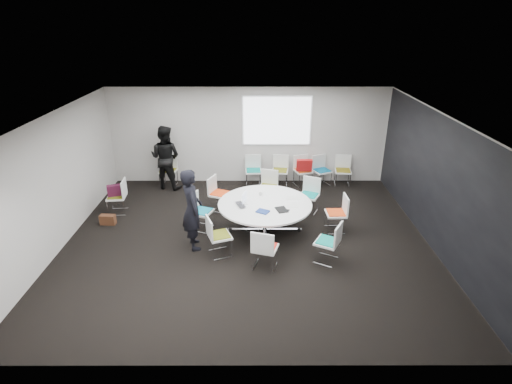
{
  "coord_description": "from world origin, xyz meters",
  "views": [
    {
      "loc": [
        0.19,
        -7.73,
        4.62
      ],
      "look_at": [
        0.2,
        0.4,
        1.0
      ],
      "focal_mm": 28.0,
      "sensor_mm": 36.0,
      "label": 1
    }
  ],
  "objects_px": {
    "conference_table": "(265,211)",
    "chair_back_c": "(303,176)",
    "chair_ring_b": "(309,202)",
    "chair_back_e": "(342,176)",
    "person_main": "(192,209)",
    "maroon_bag": "(116,190)",
    "chair_ring_c": "(268,193)",
    "chair_ring_f": "(219,243)",
    "laptop": "(243,205)",
    "chair_back_a": "(253,176)",
    "cup": "(261,193)",
    "chair_ring_h": "(327,249)",
    "person_back": "(165,157)",
    "chair_ring_d": "(219,200)",
    "chair_spare_left": "(118,203)",
    "chair_ring_a": "(336,220)",
    "chair_ring_g": "(265,256)",
    "chair_back_d": "(321,176)",
    "chair_back_b": "(280,176)",
    "chair_ring_e": "(202,218)",
    "brown_bag": "(108,220)",
    "chair_person_back": "(169,176)"
  },
  "relations": [
    {
      "from": "cup",
      "to": "chair_ring_b",
      "type": "bearing_deg",
      "value": 26.08
    },
    {
      "from": "chair_ring_c",
      "to": "chair_ring_g",
      "type": "height_order",
      "value": "same"
    },
    {
      "from": "chair_ring_h",
      "to": "cup",
      "type": "xyz_separation_m",
      "value": [
        -1.34,
        1.65,
        0.5
      ]
    },
    {
      "from": "chair_ring_g",
      "to": "chair_back_e",
      "type": "xyz_separation_m",
      "value": [
        2.38,
        4.22,
        0.0
      ]
    },
    {
      "from": "chair_ring_d",
      "to": "chair_spare_left",
      "type": "distance_m",
      "value": 2.55
    },
    {
      "from": "conference_table",
      "to": "person_main",
      "type": "height_order",
      "value": "person_main"
    },
    {
      "from": "chair_ring_c",
      "to": "chair_ring_f",
      "type": "bearing_deg",
      "value": 82.3
    },
    {
      "from": "chair_ring_h",
      "to": "chair_person_back",
      "type": "relative_size",
      "value": 1.0
    },
    {
      "from": "chair_ring_c",
      "to": "chair_ring_h",
      "type": "height_order",
      "value": "same"
    },
    {
      "from": "chair_ring_g",
      "to": "chair_ring_h",
      "type": "height_order",
      "value": "same"
    },
    {
      "from": "chair_ring_c",
      "to": "person_main",
      "type": "xyz_separation_m",
      "value": [
        -1.66,
        -2.19,
        0.62
      ]
    },
    {
      "from": "chair_ring_e",
      "to": "chair_back_a",
      "type": "height_order",
      "value": "same"
    },
    {
      "from": "person_main",
      "to": "conference_table",
      "type": "bearing_deg",
      "value": -85.65
    },
    {
      "from": "conference_table",
      "to": "chair_spare_left",
      "type": "xyz_separation_m",
      "value": [
        -3.68,
        0.98,
        -0.25
      ]
    },
    {
      "from": "chair_ring_d",
      "to": "chair_spare_left",
      "type": "relative_size",
      "value": 1.0
    },
    {
      "from": "chair_back_a",
      "to": "chair_spare_left",
      "type": "height_order",
      "value": "same"
    },
    {
      "from": "chair_back_b",
      "to": "conference_table",
      "type": "bearing_deg",
      "value": 87.45
    },
    {
      "from": "chair_ring_h",
      "to": "chair_back_a",
      "type": "xyz_separation_m",
      "value": [
        -1.51,
        4.0,
        0.0
      ]
    },
    {
      "from": "chair_ring_c",
      "to": "chair_spare_left",
      "type": "bearing_deg",
      "value": 24.21
    },
    {
      "from": "conference_table",
      "to": "chair_ring_g",
      "type": "distance_m",
      "value": 1.47
    },
    {
      "from": "chair_ring_a",
      "to": "chair_ring_d",
      "type": "bearing_deg",
      "value": 66.63
    },
    {
      "from": "chair_ring_f",
      "to": "chair_ring_g",
      "type": "bearing_deg",
      "value": 41.9
    },
    {
      "from": "conference_table",
      "to": "chair_back_c",
      "type": "xyz_separation_m",
      "value": [
        1.17,
        2.78,
        -0.25
      ]
    },
    {
      "from": "chair_spare_left",
      "to": "maroon_bag",
      "type": "distance_m",
      "value": 0.34
    },
    {
      "from": "person_main",
      "to": "maroon_bag",
      "type": "bearing_deg",
      "value": 35.02
    },
    {
      "from": "chair_ring_a",
      "to": "person_back",
      "type": "distance_m",
      "value": 5.15
    },
    {
      "from": "chair_back_a",
      "to": "chair_back_e",
      "type": "bearing_deg",
      "value": 177.05
    },
    {
      "from": "conference_table",
      "to": "person_back",
      "type": "xyz_separation_m",
      "value": [
        -2.77,
        2.61,
        0.39
      ]
    },
    {
      "from": "chair_ring_g",
      "to": "chair_back_d",
      "type": "bearing_deg",
      "value": 84.26
    },
    {
      "from": "chair_ring_b",
      "to": "chair_back_e",
      "type": "relative_size",
      "value": 1.0
    },
    {
      "from": "conference_table",
      "to": "chair_ring_f",
      "type": "height_order",
      "value": "chair_ring_f"
    },
    {
      "from": "chair_ring_a",
      "to": "chair_ring_f",
      "type": "height_order",
      "value": "same"
    },
    {
      "from": "chair_back_e",
      "to": "cup",
      "type": "xyz_separation_m",
      "value": [
        -2.44,
        -2.34,
        0.5
      ]
    },
    {
      "from": "conference_table",
      "to": "chair_back_c",
      "type": "bearing_deg",
      "value": 67.11
    },
    {
      "from": "laptop",
      "to": "chair_ring_f",
      "type": "bearing_deg",
      "value": 130.23
    },
    {
      "from": "laptop",
      "to": "chair_ring_d",
      "type": "bearing_deg",
      "value": 5.85
    },
    {
      "from": "chair_spare_left",
      "to": "person_back",
      "type": "xyz_separation_m",
      "value": [
        0.92,
        1.63,
        0.64
      ]
    },
    {
      "from": "chair_ring_f",
      "to": "chair_back_b",
      "type": "bearing_deg",
      "value": 137.46
    },
    {
      "from": "chair_ring_d",
      "to": "cup",
      "type": "bearing_deg",
      "value": 78.29
    },
    {
      "from": "conference_table",
      "to": "chair_ring_c",
      "type": "relative_size",
      "value": 2.41
    },
    {
      "from": "chair_back_e",
      "to": "chair_back_c",
      "type": "bearing_deg",
      "value": 6.03
    },
    {
      "from": "person_back",
      "to": "chair_back_e",
      "type": "bearing_deg",
      "value": -162.06
    },
    {
      "from": "chair_ring_d",
      "to": "chair_back_b",
      "type": "xyz_separation_m",
      "value": [
        1.65,
        1.63,
        0.0
      ]
    },
    {
      "from": "cup",
      "to": "chair_back_d",
      "type": "bearing_deg",
      "value": 52.14
    },
    {
      "from": "chair_ring_b",
      "to": "chair_spare_left",
      "type": "height_order",
      "value": "same"
    },
    {
      "from": "cup",
      "to": "brown_bag",
      "type": "relative_size",
      "value": 0.25
    },
    {
      "from": "chair_person_back",
      "to": "chair_ring_e",
      "type": "bearing_deg",
      "value": 125.04
    },
    {
      "from": "chair_ring_c",
      "to": "chair_person_back",
      "type": "xyz_separation_m",
      "value": [
        -2.88,
        1.22,
        0.0
      ]
    },
    {
      "from": "chair_back_a",
      "to": "laptop",
      "type": "distance_m",
      "value": 2.93
    },
    {
      "from": "chair_back_e",
      "to": "chair_ring_d",
      "type": "bearing_deg",
      "value": 31.22
    }
  ]
}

